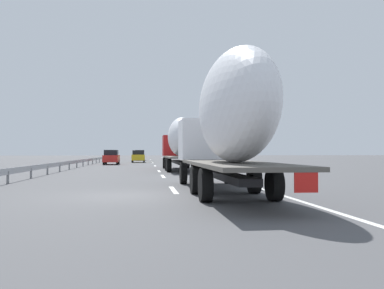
% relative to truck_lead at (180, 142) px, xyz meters
% --- Properties ---
extents(ground_plane, '(260.00, 260.00, 0.00)m').
position_rel_truck_lead_xyz_m(ground_plane, '(20.72, 3.60, -2.42)').
color(ground_plane, '#4C4C4F').
extents(lane_stripe_0, '(3.20, 0.20, 0.01)m').
position_rel_truck_lead_xyz_m(lane_stripe_0, '(-17.28, 1.80, -2.42)').
color(lane_stripe_0, white).
rests_on(lane_stripe_0, ground_plane).
extents(lane_stripe_1, '(3.20, 0.20, 0.01)m').
position_rel_truck_lead_xyz_m(lane_stripe_1, '(-7.94, 1.80, -2.42)').
color(lane_stripe_1, white).
rests_on(lane_stripe_1, ground_plane).
extents(lane_stripe_2, '(3.20, 0.20, 0.01)m').
position_rel_truck_lead_xyz_m(lane_stripe_2, '(-0.99, 1.80, -2.42)').
color(lane_stripe_2, white).
rests_on(lane_stripe_2, ground_plane).
extents(lane_stripe_3, '(3.20, 0.20, 0.01)m').
position_rel_truck_lead_xyz_m(lane_stripe_3, '(11.62, 1.80, -2.42)').
color(lane_stripe_3, white).
rests_on(lane_stripe_3, ground_plane).
extents(lane_stripe_4, '(3.20, 0.20, 0.01)m').
position_rel_truck_lead_xyz_m(lane_stripe_4, '(24.12, 1.80, -2.42)').
color(lane_stripe_4, white).
rests_on(lane_stripe_4, ground_plane).
extents(lane_stripe_5, '(3.20, 0.20, 0.01)m').
position_rel_truck_lead_xyz_m(lane_stripe_5, '(30.68, 1.80, -2.42)').
color(lane_stripe_5, white).
rests_on(lane_stripe_5, ground_plane).
extents(lane_stripe_6, '(3.20, 0.20, 0.01)m').
position_rel_truck_lead_xyz_m(lane_stripe_6, '(31.77, 1.80, -2.42)').
color(lane_stripe_6, white).
rests_on(lane_stripe_6, ground_plane).
extents(lane_stripe_7, '(3.20, 0.20, 0.01)m').
position_rel_truck_lead_xyz_m(lane_stripe_7, '(46.79, 1.80, -2.42)').
color(lane_stripe_7, white).
rests_on(lane_stripe_7, ground_plane).
extents(edge_line_right, '(110.00, 0.20, 0.01)m').
position_rel_truck_lead_xyz_m(edge_line_right, '(25.72, -1.90, -2.42)').
color(edge_line_right, white).
rests_on(edge_line_right, ground_plane).
extents(truck_lead, '(12.81, 2.55, 4.32)m').
position_rel_truck_lead_xyz_m(truck_lead, '(0.00, 0.00, 0.00)').
color(truck_lead, '#B21919').
rests_on(truck_lead, ground_plane).
extents(truck_trailing, '(13.25, 2.55, 4.89)m').
position_rel_truck_lead_xyz_m(truck_trailing, '(-19.49, 0.00, 0.29)').
color(truck_trailing, silver).
rests_on(truck_trailing, ground_plane).
extents(car_silver_hatch, '(4.27, 1.84, 1.89)m').
position_rel_truck_lead_xyz_m(car_silver_hatch, '(41.34, 3.80, -1.47)').
color(car_silver_hatch, '#ADB2B7').
rests_on(car_silver_hatch, ground_plane).
extents(car_yellow_coupe, '(4.04, 1.90, 1.79)m').
position_rel_truck_lead_xyz_m(car_yellow_coupe, '(26.88, 3.87, -1.51)').
color(car_yellow_coupe, gold).
rests_on(car_yellow_coupe, ground_plane).
extents(car_red_compact, '(4.61, 1.81, 1.80)m').
position_rel_truck_lead_xyz_m(car_red_compact, '(17.29, 7.02, -1.51)').
color(car_red_compact, red).
rests_on(car_red_compact, ground_plane).
extents(road_sign, '(0.10, 0.90, 3.23)m').
position_rel_truck_lead_xyz_m(road_sign, '(14.54, -3.10, -0.19)').
color(road_sign, gray).
rests_on(road_sign, ground_plane).
extents(tree_0, '(3.20, 3.20, 6.47)m').
position_rel_truck_lead_xyz_m(tree_0, '(31.08, -7.24, 1.51)').
color(tree_0, '#472D19').
rests_on(tree_0, ground_plane).
extents(tree_1, '(2.47, 2.47, 6.08)m').
position_rel_truck_lead_xyz_m(tree_1, '(37.10, -7.70, 1.24)').
color(tree_1, '#472D19').
rests_on(tree_1, ground_plane).
extents(tree_2, '(3.50, 3.50, 5.62)m').
position_rel_truck_lead_xyz_m(tree_2, '(34.56, -9.26, 1.22)').
color(tree_2, '#472D19').
rests_on(tree_2, ground_plane).
extents(tree_3, '(3.49, 3.49, 6.89)m').
position_rel_truck_lead_xyz_m(tree_3, '(51.94, -6.80, 1.94)').
color(tree_3, '#472D19').
rests_on(tree_3, ground_plane).
extents(tree_4, '(3.44, 3.44, 7.24)m').
position_rel_truck_lead_xyz_m(tree_4, '(31.90, -6.40, 2.02)').
color(tree_4, '#472D19').
rests_on(tree_4, ground_plane).
extents(tree_5, '(3.75, 3.75, 5.55)m').
position_rel_truck_lead_xyz_m(tree_5, '(39.95, -7.63, 0.95)').
color(tree_5, '#472D19').
rests_on(tree_5, ground_plane).
extents(guardrail_median, '(94.00, 0.10, 0.76)m').
position_rel_truck_lead_xyz_m(guardrail_median, '(23.72, 9.60, -1.84)').
color(guardrail_median, '#9EA0A5').
rests_on(guardrail_median, ground_plane).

